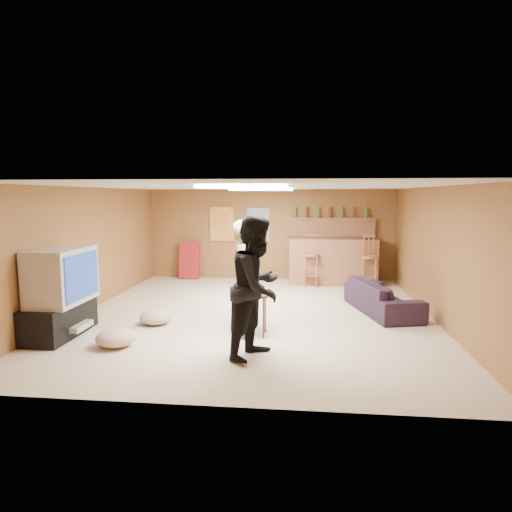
# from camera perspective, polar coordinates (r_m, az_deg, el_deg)

# --- Properties ---
(ground) EXTENTS (7.00, 7.00, 0.00)m
(ground) POSITION_cam_1_polar(r_m,az_deg,el_deg) (7.98, -0.16, -7.32)
(ground) COLOR #BFA992
(ground) RESTS_ON ground
(ceiling) EXTENTS (6.00, 7.00, 0.02)m
(ceiling) POSITION_cam_1_polar(r_m,az_deg,el_deg) (7.72, -0.16, 8.67)
(ceiling) COLOR silver
(ceiling) RESTS_ON ground
(wall_back) EXTENTS (6.00, 0.02, 2.20)m
(wall_back) POSITION_cam_1_polar(r_m,az_deg,el_deg) (11.24, 1.80, 2.70)
(wall_back) COLOR brown
(wall_back) RESTS_ON ground
(wall_front) EXTENTS (6.00, 0.02, 2.20)m
(wall_front) POSITION_cam_1_polar(r_m,az_deg,el_deg) (4.36, -5.24, -5.06)
(wall_front) COLOR brown
(wall_front) RESTS_ON ground
(wall_left) EXTENTS (0.02, 7.00, 2.20)m
(wall_left) POSITION_cam_1_polar(r_m,az_deg,el_deg) (8.63, -20.37, 0.76)
(wall_left) COLOR brown
(wall_left) RESTS_ON ground
(wall_right) EXTENTS (0.02, 7.00, 2.20)m
(wall_right) POSITION_cam_1_polar(r_m,az_deg,el_deg) (8.02, 21.67, 0.22)
(wall_right) COLOR brown
(wall_right) RESTS_ON ground
(tv_stand) EXTENTS (0.55, 1.30, 0.50)m
(tv_stand) POSITION_cam_1_polar(r_m,az_deg,el_deg) (7.35, -23.32, -7.25)
(tv_stand) COLOR black
(tv_stand) RESTS_ON ground
(dvd_box) EXTENTS (0.35, 0.50, 0.08)m
(dvd_box) POSITION_cam_1_polar(r_m,az_deg,el_deg) (7.27, -21.76, -8.14)
(dvd_box) COLOR #B2B2B7
(dvd_box) RESTS_ON tv_stand
(tv_body) EXTENTS (0.60, 1.10, 0.80)m
(tv_body) POSITION_cam_1_polar(r_m,az_deg,el_deg) (7.18, -23.11, -2.26)
(tv_body) COLOR #B2B2B7
(tv_body) RESTS_ON tv_stand
(tv_screen) EXTENTS (0.02, 0.95, 0.65)m
(tv_screen) POSITION_cam_1_polar(r_m,az_deg,el_deg) (7.04, -20.90, -2.35)
(tv_screen) COLOR navy
(tv_screen) RESTS_ON tv_body
(bar_counter) EXTENTS (2.00, 0.60, 1.10)m
(bar_counter) POSITION_cam_1_polar(r_m,az_deg,el_deg) (10.74, 9.57, -0.58)
(bar_counter) COLOR brown
(bar_counter) RESTS_ON ground
(bar_lip) EXTENTS (2.10, 0.12, 0.05)m
(bar_lip) POSITION_cam_1_polar(r_m,az_deg,el_deg) (10.43, 9.72, 2.22)
(bar_lip) COLOR #381E12
(bar_lip) RESTS_ON bar_counter
(bar_shelf) EXTENTS (2.00, 0.18, 0.05)m
(bar_shelf) POSITION_cam_1_polar(r_m,az_deg,el_deg) (11.10, 9.54, 4.61)
(bar_shelf) COLOR brown
(bar_shelf) RESTS_ON bar_backing
(bar_backing) EXTENTS (2.00, 0.14, 0.60)m
(bar_backing) POSITION_cam_1_polar(r_m,az_deg,el_deg) (11.14, 9.50, 3.08)
(bar_backing) COLOR brown
(bar_backing) RESTS_ON bar_counter
(poster_left) EXTENTS (0.60, 0.03, 0.85)m
(poster_left) POSITION_cam_1_polar(r_m,az_deg,el_deg) (11.34, -4.28, 3.99)
(poster_left) COLOR #BF3F26
(poster_left) RESTS_ON wall_back
(poster_right) EXTENTS (0.55, 0.03, 0.80)m
(poster_right) POSITION_cam_1_polar(r_m,az_deg,el_deg) (11.21, 0.26, 3.97)
(poster_right) COLOR #334C99
(poster_right) RESTS_ON wall_back
(folding_chair_stack) EXTENTS (0.50, 0.26, 0.91)m
(folding_chair_stack) POSITION_cam_1_polar(r_m,az_deg,el_deg) (11.44, -8.32, -0.56)
(folding_chair_stack) COLOR maroon
(folding_chair_stack) RESTS_ON ground
(ceiling_panel_front) EXTENTS (1.20, 0.60, 0.04)m
(ceiling_panel_front) POSITION_cam_1_polar(r_m,az_deg,el_deg) (6.23, -1.70, 8.66)
(ceiling_panel_front) COLOR white
(ceiling_panel_front) RESTS_ON ceiling
(ceiling_panel_back) EXTENTS (1.20, 0.60, 0.04)m
(ceiling_panel_back) POSITION_cam_1_polar(r_m,az_deg,el_deg) (8.91, 0.70, 8.33)
(ceiling_panel_back) COLOR white
(ceiling_panel_back) RESTS_ON ceiling
(person_olive) EXTENTS (0.48, 0.67, 1.71)m
(person_olive) POSITION_cam_1_polar(r_m,az_deg,el_deg) (6.64, -1.18, -2.82)
(person_olive) COLOR brown
(person_olive) RESTS_ON ground
(person_black) EXTENTS (0.99, 1.08, 1.81)m
(person_black) POSITION_cam_1_polar(r_m,az_deg,el_deg) (5.77, 0.16, -3.89)
(person_black) COLOR black
(person_black) RESTS_ON ground
(sofa) EXTENTS (1.19, 2.03, 0.56)m
(sofa) POSITION_cam_1_polar(r_m,az_deg,el_deg) (8.37, 15.49, -4.94)
(sofa) COLOR black
(sofa) RESTS_ON ground
(tray_table) EXTENTS (0.54, 0.46, 0.62)m
(tray_table) POSITION_cam_1_polar(r_m,az_deg,el_deg) (6.78, -0.64, -7.30)
(tray_table) COLOR #381E12
(tray_table) RESTS_ON ground
(cup_red_near) EXTENTS (0.09, 0.09, 0.11)m
(cup_red_near) POSITION_cam_1_polar(r_m,az_deg,el_deg) (6.75, -1.55, -4.19)
(cup_red_near) COLOR #BB2E0C
(cup_red_near) RESTS_ON tray_table
(cup_red_far) EXTENTS (0.09, 0.09, 0.10)m
(cup_red_far) POSITION_cam_1_polar(r_m,az_deg,el_deg) (6.63, -0.14, -4.41)
(cup_red_far) COLOR #BB2E0C
(cup_red_far) RESTS_ON tray_table
(cup_blue) EXTENTS (0.10, 0.10, 0.11)m
(cup_blue) POSITION_cam_1_polar(r_m,az_deg,el_deg) (6.75, 0.75, -4.18)
(cup_blue) COLOR navy
(cup_blue) RESTS_ON tray_table
(bar_stool_left) EXTENTS (0.41, 0.41, 1.25)m
(bar_stool_left) POSITION_cam_1_polar(r_m,az_deg,el_deg) (10.39, 6.91, -0.38)
(bar_stool_left) COLOR brown
(bar_stool_left) RESTS_ON ground
(bar_stool_right) EXTENTS (0.45, 0.45, 1.23)m
(bar_stool_right) POSITION_cam_1_polar(r_m,az_deg,el_deg) (10.31, 13.96, -0.67)
(bar_stool_right) COLOR brown
(bar_stool_right) RESTS_ON ground
(cushion_near_tv) EXTENTS (0.62, 0.62, 0.23)m
(cushion_near_tv) POSITION_cam_1_polar(r_m,az_deg,el_deg) (7.56, -12.43, -7.46)
(cushion_near_tv) COLOR tan
(cushion_near_tv) RESTS_ON ground
(cushion_mid) EXTENTS (0.44, 0.44, 0.19)m
(cushion_mid) POSITION_cam_1_polar(r_m,az_deg,el_deg) (7.60, -12.42, -7.55)
(cushion_mid) COLOR tan
(cushion_mid) RESTS_ON ground
(cushion_far) EXTENTS (0.54, 0.54, 0.24)m
(cushion_far) POSITION_cam_1_polar(r_m,az_deg,el_deg) (6.62, -17.13, -9.73)
(cushion_far) COLOR tan
(cushion_far) RESTS_ON ground
(bottle_row) EXTENTS (1.76, 0.08, 0.26)m
(bottle_row) POSITION_cam_1_polar(r_m,az_deg,el_deg) (11.07, 9.25, 5.41)
(bottle_row) COLOR #3F7233
(bottle_row) RESTS_ON bar_shelf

